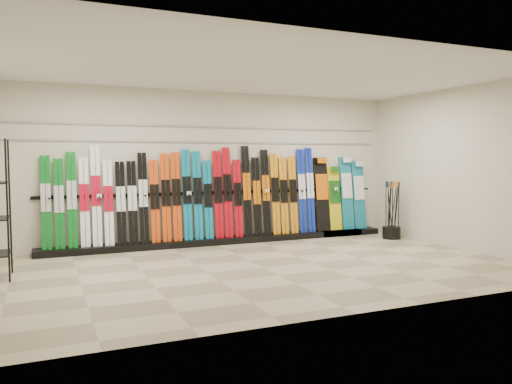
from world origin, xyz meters
name	(u,v)px	position (x,y,z in m)	size (l,w,h in m)	color
floor	(263,267)	(0.00, 0.00, 0.00)	(8.00, 8.00, 0.00)	gray
back_wall	(212,168)	(0.00, 2.50, 1.50)	(8.00, 8.00, 0.00)	beige
right_wall	(461,168)	(4.00, 0.00, 1.50)	(5.00, 5.00, 0.00)	beige
ceiling	(263,71)	(0.00, 0.00, 3.00)	(8.00, 8.00, 0.00)	silver
ski_rack_base	(226,240)	(0.22, 2.28, 0.06)	(8.00, 0.40, 0.12)	black
skis	(194,197)	(-0.42, 2.33, 0.95)	(5.38, 0.24, 1.81)	#0A6E1B
snowboards	(340,195)	(2.92, 2.36, 0.88)	(1.27, 0.25, 1.60)	black
pole_bin	(391,233)	(3.60, 1.44, 0.12)	(0.37, 0.37, 0.25)	black
ski_poles	(392,210)	(3.60, 1.44, 0.61)	(0.30, 0.29, 1.18)	black
slatwall_rail_0	(212,142)	(0.00, 2.48, 2.00)	(7.60, 0.02, 0.03)	gray
slatwall_rail_1	(212,127)	(0.00, 2.48, 2.30)	(7.60, 0.02, 0.03)	gray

